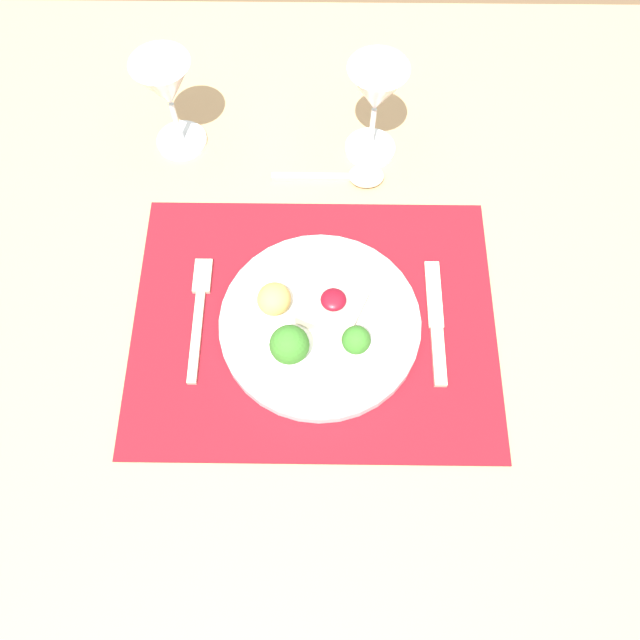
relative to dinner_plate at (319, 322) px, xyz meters
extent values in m
plane|color=brown|center=(-0.01, 0.01, -0.76)|extent=(8.00, 8.00, 0.00)
cube|color=tan|center=(-0.01, 0.01, -0.03)|extent=(1.21, 1.24, 0.03)
cylinder|color=tan|center=(-0.54, 0.56, -0.41)|extent=(0.06, 0.06, 0.71)
cylinder|color=tan|center=(0.53, 0.56, -0.41)|extent=(0.06, 0.06, 0.71)
cube|color=maroon|center=(-0.01, 0.01, -0.02)|extent=(0.48, 0.38, 0.00)
cylinder|color=white|center=(0.00, 0.00, -0.01)|extent=(0.27, 0.27, 0.02)
torus|color=white|center=(0.00, 0.00, 0.00)|extent=(0.27, 0.27, 0.01)
cube|color=beige|center=(0.02, 0.02, 0.01)|extent=(0.10, 0.10, 0.02)
ellipsoid|color=maroon|center=(0.02, 0.02, 0.03)|extent=(0.03, 0.03, 0.01)
cylinder|color=#84B256|center=(-0.03, -0.05, 0.01)|extent=(0.01, 0.01, 0.02)
sphere|color=#387A28|center=(-0.03, -0.05, 0.04)|extent=(0.05, 0.05, 0.05)
cylinder|color=#84B256|center=(0.05, -0.04, 0.01)|extent=(0.01, 0.01, 0.02)
sphere|color=#387A28|center=(0.05, -0.04, 0.03)|extent=(0.04, 0.04, 0.04)
ellipsoid|color=tan|center=(-0.06, 0.02, 0.02)|extent=(0.06, 0.06, 0.04)
cube|color=beige|center=(-0.16, -0.02, -0.01)|extent=(0.01, 0.13, 0.01)
cube|color=beige|center=(-0.16, 0.07, -0.01)|extent=(0.02, 0.05, 0.01)
cube|color=beige|center=(0.16, -0.04, -0.01)|extent=(0.02, 0.08, 0.01)
cube|color=beige|center=(0.16, 0.05, -0.01)|extent=(0.02, 0.10, 0.00)
cube|color=beige|center=(-0.01, 0.25, -0.02)|extent=(0.12, 0.01, 0.01)
ellipsoid|color=beige|center=(0.07, 0.25, -0.01)|extent=(0.05, 0.04, 0.02)
cylinder|color=white|center=(0.08, 0.30, -0.02)|extent=(0.08, 0.08, 0.01)
cylinder|color=white|center=(0.08, 0.30, 0.03)|extent=(0.01, 0.01, 0.08)
cone|color=white|center=(0.08, 0.30, 0.10)|extent=(0.08, 0.08, 0.07)
cylinder|color=white|center=(-0.21, 0.31, -0.02)|extent=(0.08, 0.08, 0.01)
cylinder|color=white|center=(-0.21, 0.31, 0.02)|extent=(0.01, 0.01, 0.07)
cone|color=white|center=(-0.21, 0.31, 0.10)|extent=(0.08, 0.08, 0.07)
camera|label=1|loc=(0.01, -0.34, 0.74)|focal=35.00mm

